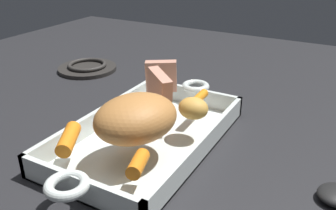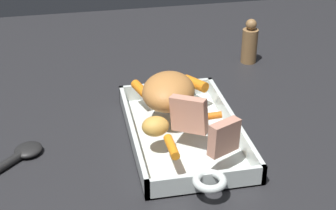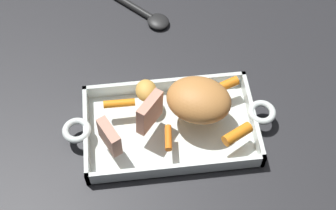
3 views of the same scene
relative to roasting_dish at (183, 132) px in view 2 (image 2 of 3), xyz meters
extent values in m
plane|color=#232326|center=(0.00, 0.00, -0.01)|extent=(1.67, 1.67, 0.00)
cube|color=silver|center=(0.00, 0.00, -0.01)|extent=(0.36, 0.22, 0.01)
cube|color=silver|center=(0.00, 0.11, 0.01)|extent=(0.36, 0.01, 0.04)
cube|color=silver|center=(0.00, -0.11, 0.01)|extent=(0.36, 0.01, 0.04)
cube|color=silver|center=(0.18, 0.00, 0.01)|extent=(0.01, 0.22, 0.04)
cube|color=silver|center=(-0.18, 0.00, 0.01)|extent=(0.01, 0.22, 0.04)
torus|color=silver|center=(0.20, 0.00, 0.02)|extent=(0.06, 0.06, 0.01)
torus|color=silver|center=(-0.20, 0.00, 0.02)|extent=(0.06, 0.06, 0.01)
ellipsoid|color=#BB7A3D|center=(-0.06, -0.02, 0.07)|extent=(0.17, 0.15, 0.07)
cube|color=tan|center=(0.04, 0.00, 0.07)|extent=(0.06, 0.07, 0.08)
cube|color=tan|center=(0.13, 0.04, 0.06)|extent=(0.05, 0.07, 0.06)
cylinder|color=orange|center=(0.10, -0.05, 0.04)|extent=(0.07, 0.02, 0.02)
cylinder|color=orange|center=(-0.13, -0.07, 0.04)|extent=(0.06, 0.04, 0.02)
cylinder|color=orange|center=(0.01, 0.05, 0.04)|extent=(0.02, 0.06, 0.02)
cylinder|color=orange|center=(-0.13, 0.06, 0.04)|extent=(0.07, 0.05, 0.03)
ellipsoid|color=gold|center=(0.04, -0.07, 0.05)|extent=(0.05, 0.05, 0.04)
ellipsoid|color=black|center=(-0.01, -0.31, 0.00)|extent=(0.08, 0.08, 0.02)
cylinder|color=olive|center=(-0.33, 0.26, 0.03)|extent=(0.04, 0.04, 0.09)
sphere|color=olive|center=(-0.33, 0.26, 0.09)|extent=(0.03, 0.03, 0.03)
camera|label=1|loc=(-0.46, -0.30, 0.31)|focal=38.17mm
camera|label=2|loc=(0.87, -0.21, 0.56)|focal=54.98mm
camera|label=3|loc=(0.06, 0.52, 0.89)|focal=51.51mm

